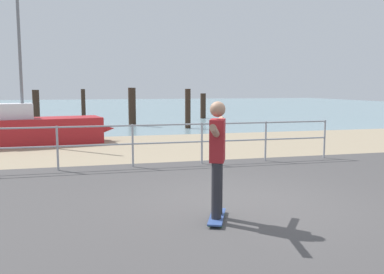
% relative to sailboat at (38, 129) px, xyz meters
% --- Properties ---
extents(ground_plane, '(24.00, 10.00, 0.04)m').
position_rel_sailboat_xyz_m(ground_plane, '(4.02, -9.35, -0.52)').
color(ground_plane, '#474444').
rests_on(ground_plane, ground).
extents(beach_strip, '(24.00, 6.00, 0.04)m').
position_rel_sailboat_xyz_m(beach_strip, '(4.02, -1.35, -0.52)').
color(beach_strip, tan).
rests_on(beach_strip, ground).
extents(sea_surface, '(72.00, 50.00, 0.04)m').
position_rel_sailboat_xyz_m(sea_surface, '(4.02, 26.65, -0.52)').
color(sea_surface, '#75939E').
rests_on(sea_surface, ground).
extents(railing_fence, '(10.38, 0.05, 1.05)m').
position_rel_sailboat_xyz_m(railing_fence, '(2.63, -4.75, 0.18)').
color(railing_fence, '#9EA0A5').
rests_on(railing_fence, ground).
extents(sailboat, '(5.07, 2.23, 4.86)m').
position_rel_sailboat_xyz_m(sailboat, '(0.00, 0.00, 0.00)').
color(sailboat, '#B21E23').
rests_on(sailboat, ground).
extents(skateboard, '(0.49, 0.82, 0.08)m').
position_rel_sailboat_xyz_m(skateboard, '(3.36, -9.10, -0.45)').
color(skateboard, '#334C8C').
rests_on(skateboard, ground).
extents(skateboarder, '(0.64, 1.37, 1.65)m').
position_rel_sailboat_xyz_m(skateboarder, '(3.36, -9.10, 0.50)').
color(skateboarder, '#26262B').
rests_on(skateboarder, skateboard).
extents(groyne_post_1, '(0.35, 0.35, 1.78)m').
position_rel_sailboat_xyz_m(groyne_post_1, '(-0.95, 8.32, 0.37)').
color(groyne_post_1, '#332319').
rests_on(groyne_post_1, ground).
extents(groyne_post_2, '(0.25, 0.25, 1.81)m').
position_rel_sailboat_xyz_m(groyne_post_2, '(1.42, 11.45, 0.38)').
color(groyne_post_2, '#332319').
rests_on(groyne_post_2, ground).
extents(groyne_post_3, '(0.37, 0.37, 1.90)m').
position_rel_sailboat_xyz_m(groyne_post_3, '(3.78, 6.03, 0.43)').
color(groyne_post_3, '#332319').
rests_on(groyne_post_3, ground).
extents(groyne_post_4, '(0.26, 0.26, 1.85)m').
position_rel_sailboat_xyz_m(groyne_post_4, '(6.14, 4.07, 0.40)').
color(groyne_post_4, '#332319').
rests_on(groyne_post_4, ground).
extents(groyne_post_5, '(0.33, 0.33, 1.54)m').
position_rel_sailboat_xyz_m(groyne_post_5, '(8.51, 9.81, 0.25)').
color(groyne_post_5, '#332319').
rests_on(groyne_post_5, ground).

